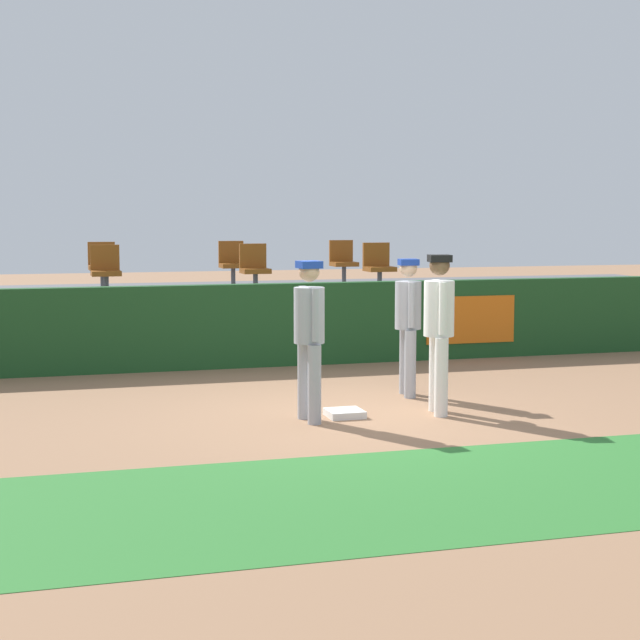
{
  "coord_description": "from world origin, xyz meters",
  "views": [
    {
      "loc": [
        -3.5,
        -10.55,
        2.27
      ],
      "look_at": [
        -0.12,
        1.11,
        1.0
      ],
      "focal_mm": 56.52,
      "sensor_mm": 36.0,
      "label": 1
    }
  ],
  "objects_px": {
    "seat_back_right": "(343,260)",
    "seat_back_left": "(102,263)",
    "seat_back_center": "(232,261)",
    "seat_front_center": "(254,266)",
    "seat_front_right": "(378,264)",
    "player_fielder_home": "(439,322)",
    "player_coach_visitor": "(309,329)",
    "first_base": "(345,413)",
    "seat_front_left": "(106,268)",
    "player_runner_visitor": "(408,317)"
  },
  "relations": [
    {
      "from": "player_coach_visitor",
      "to": "player_runner_visitor",
      "type": "bearing_deg",
      "value": 120.86
    },
    {
      "from": "player_runner_visitor",
      "to": "seat_front_center",
      "type": "distance_m",
      "value": 4.5
    },
    {
      "from": "player_runner_visitor",
      "to": "seat_back_left",
      "type": "relative_size",
      "value": 2.05
    },
    {
      "from": "player_runner_visitor",
      "to": "seat_back_left",
      "type": "xyz_separation_m",
      "value": [
        -3.31,
        6.17,
        0.44
      ]
    },
    {
      "from": "seat_front_right",
      "to": "seat_back_left",
      "type": "bearing_deg",
      "value": 158.04
    },
    {
      "from": "seat_back_center",
      "to": "seat_front_center",
      "type": "distance_m",
      "value": 1.8
    },
    {
      "from": "player_runner_visitor",
      "to": "seat_front_left",
      "type": "distance_m",
      "value": 5.55
    },
    {
      "from": "first_base",
      "to": "seat_back_left",
      "type": "height_order",
      "value": "seat_back_left"
    },
    {
      "from": "player_fielder_home",
      "to": "seat_front_right",
      "type": "xyz_separation_m",
      "value": [
        1.22,
        5.54,
        0.38
      ]
    },
    {
      "from": "player_coach_visitor",
      "to": "seat_back_right",
      "type": "relative_size",
      "value": 2.11
    },
    {
      "from": "first_base",
      "to": "seat_back_center",
      "type": "height_order",
      "value": "seat_back_center"
    },
    {
      "from": "player_fielder_home",
      "to": "seat_front_left",
      "type": "xyz_separation_m",
      "value": [
        -3.32,
        5.54,
        0.38
      ]
    },
    {
      "from": "player_fielder_home",
      "to": "seat_front_center",
      "type": "relative_size",
      "value": 2.17
    },
    {
      "from": "player_coach_visitor",
      "to": "seat_back_left",
      "type": "height_order",
      "value": "seat_back_left"
    },
    {
      "from": "player_runner_visitor",
      "to": "seat_back_right",
      "type": "relative_size",
      "value": 2.05
    },
    {
      "from": "seat_back_center",
      "to": "seat_front_center",
      "type": "bearing_deg",
      "value": -89.65
    },
    {
      "from": "seat_front_right",
      "to": "seat_front_left",
      "type": "height_order",
      "value": "same"
    },
    {
      "from": "first_base",
      "to": "seat_back_center",
      "type": "xyz_separation_m",
      "value": [
        0.16,
        7.23,
        1.4
      ]
    },
    {
      "from": "seat_front_right",
      "to": "seat_back_center",
      "type": "relative_size",
      "value": 1.0
    },
    {
      "from": "first_base",
      "to": "player_runner_visitor",
      "type": "xyz_separation_m",
      "value": [
        1.16,
        1.05,
        0.96
      ]
    },
    {
      "from": "seat_back_center",
      "to": "seat_front_center",
      "type": "xyz_separation_m",
      "value": [
        0.01,
        -1.8,
        -0.0
      ]
    },
    {
      "from": "player_coach_visitor",
      "to": "seat_front_right",
      "type": "bearing_deg",
      "value": 148.13
    },
    {
      "from": "player_fielder_home",
      "to": "seat_back_right",
      "type": "bearing_deg",
      "value": -177.7
    },
    {
      "from": "player_runner_visitor",
      "to": "player_fielder_home",
      "type": "bearing_deg",
      "value": 5.56
    },
    {
      "from": "seat_back_right",
      "to": "seat_back_left",
      "type": "bearing_deg",
      "value": 180.0
    },
    {
      "from": "first_base",
      "to": "seat_front_left",
      "type": "distance_m",
      "value": 6.03
    },
    {
      "from": "seat_front_center",
      "to": "seat_front_left",
      "type": "relative_size",
      "value": 1.0
    },
    {
      "from": "seat_back_right",
      "to": "seat_back_left",
      "type": "xyz_separation_m",
      "value": [
        -4.4,
        0.0,
        0.0
      ]
    },
    {
      "from": "player_coach_visitor",
      "to": "seat_front_center",
      "type": "relative_size",
      "value": 2.11
    },
    {
      "from": "seat_back_right",
      "to": "seat_front_center",
      "type": "height_order",
      "value": "same"
    },
    {
      "from": "player_coach_visitor",
      "to": "seat_back_left",
      "type": "xyz_separation_m",
      "value": [
        -1.7,
        7.36,
        0.41
      ]
    },
    {
      "from": "player_fielder_home",
      "to": "seat_front_right",
      "type": "distance_m",
      "value": 5.68
    },
    {
      "from": "player_fielder_home",
      "to": "seat_front_center",
      "type": "height_order",
      "value": "player_fielder_home"
    },
    {
      "from": "seat_back_left",
      "to": "seat_front_center",
      "type": "relative_size",
      "value": 1.0
    },
    {
      "from": "seat_back_left",
      "to": "seat_front_center",
      "type": "height_order",
      "value": "same"
    },
    {
      "from": "seat_back_left",
      "to": "seat_front_left",
      "type": "relative_size",
      "value": 1.0
    },
    {
      "from": "seat_front_right",
      "to": "seat_back_left",
      "type": "distance_m",
      "value": 4.81
    },
    {
      "from": "player_coach_visitor",
      "to": "seat_back_left",
      "type": "distance_m",
      "value": 7.56
    },
    {
      "from": "seat_front_center",
      "to": "player_fielder_home",
      "type": "bearing_deg",
      "value": -80.5
    },
    {
      "from": "player_runner_visitor",
      "to": "seat_back_right",
      "type": "bearing_deg",
      "value": 179.06
    },
    {
      "from": "first_base",
      "to": "player_coach_visitor",
      "type": "bearing_deg",
      "value": -163.83
    },
    {
      "from": "seat_front_right",
      "to": "seat_back_right",
      "type": "bearing_deg",
      "value": 92.01
    },
    {
      "from": "player_fielder_home",
      "to": "seat_back_right",
      "type": "distance_m",
      "value": 7.44
    },
    {
      "from": "seat_front_right",
      "to": "seat_front_center",
      "type": "xyz_separation_m",
      "value": [
        -2.15,
        -0.0,
        -0.0
      ]
    },
    {
      "from": "player_fielder_home",
      "to": "seat_back_left",
      "type": "height_order",
      "value": "player_fielder_home"
    },
    {
      "from": "seat_front_left",
      "to": "seat_back_right",
      "type": "bearing_deg",
      "value": 21.92
    },
    {
      "from": "seat_front_right",
      "to": "seat_back_center",
      "type": "height_order",
      "value": "same"
    },
    {
      "from": "first_base",
      "to": "seat_front_right",
      "type": "distance_m",
      "value": 6.06
    },
    {
      "from": "first_base",
      "to": "seat_back_right",
      "type": "relative_size",
      "value": 0.48
    },
    {
      "from": "seat_back_left",
      "to": "seat_back_center",
      "type": "relative_size",
      "value": 1.0
    }
  ]
}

